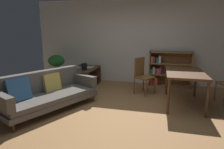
{
  "coord_description": "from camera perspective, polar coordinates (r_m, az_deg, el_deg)",
  "views": [
    {
      "loc": [
        0.79,
        -3.57,
        1.63
      ],
      "look_at": [
        -0.22,
        0.46,
        0.72
      ],
      "focal_mm": 30.63,
      "sensor_mm": 36.0,
      "label": 1
    }
  ],
  "objects": [
    {
      "name": "fabric_couch",
      "position": [
        4.38,
        -19.17,
        -4.95
      ],
      "size": [
        1.65,
        2.24,
        0.8
      ],
      "color": "#56351E",
      "rests_on": "ground_plane"
    },
    {
      "name": "back_wall_panel",
      "position": [
        6.32,
        6.98,
        9.73
      ],
      "size": [
        6.8,
        0.1,
        2.7
      ],
      "primitive_type": "cube",
      "color": "silver",
      "rests_on": "ground_plane"
    },
    {
      "name": "desk_speaker",
      "position": [
        5.55,
        -8.22,
        2.33
      ],
      "size": [
        0.15,
        0.15,
        0.21
      ],
      "color": "black",
      "rests_on": "media_console"
    },
    {
      "name": "bookshelf",
      "position": [
        6.18,
        16.03,
        1.61
      ],
      "size": [
        1.26,
        0.35,
        1.08
      ],
      "color": "olive",
      "rests_on": "ground_plane"
    },
    {
      "name": "media_console",
      "position": [
        5.86,
        -7.53,
        -1.02
      ],
      "size": [
        0.48,
        1.32,
        0.57
      ],
      "color": "#56351E",
      "rests_on": "ground_plane"
    },
    {
      "name": "dining_table",
      "position": [
        4.62,
        20.9,
        -0.1
      ],
      "size": [
        0.82,
        1.41,
        0.78
      ],
      "color": "#56351E",
      "rests_on": "ground_plane"
    },
    {
      "name": "ground_plane",
      "position": [
        4.0,
        1.49,
        -11.68
      ],
      "size": [
        8.16,
        8.16,
        0.0
      ],
      "primitive_type": "plane",
      "color": "#9E7042"
    },
    {
      "name": "potted_floor_plant",
      "position": [
        6.49,
        -16.23,
        3.09
      ],
      "size": [
        0.52,
        0.56,
        0.93
      ],
      "color": "brown",
      "rests_on": "ground_plane"
    },
    {
      "name": "open_laptop",
      "position": [
        6.02,
        -7.54,
        2.34
      ],
      "size": [
        0.48,
        0.37,
        0.08
      ],
      "color": "silver",
      "rests_on": "media_console"
    },
    {
      "name": "dining_chair_far",
      "position": [
        5.23,
        9.1,
        0.17
      ],
      "size": [
        0.58,
        0.59,
        0.98
      ],
      "color": "brown",
      "rests_on": "ground_plane"
    }
  ]
}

